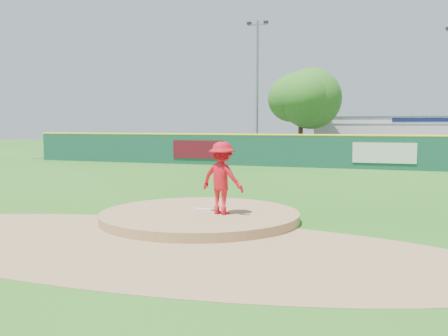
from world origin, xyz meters
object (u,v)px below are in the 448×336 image
(pitcher, at_px, (222,178))
(deciduous_tree, at_px, (301,99))
(playground_slide, at_px, (156,146))
(van, at_px, (320,150))
(pool_building_grp, at_px, (411,136))
(light_pole_left, at_px, (257,83))

(pitcher, height_order, deciduous_tree, deciduous_tree)
(playground_slide, bearing_deg, van, 5.41)
(pool_building_grp, bearing_deg, playground_slide, -158.00)
(playground_slide, bearing_deg, pitcher, -59.14)
(playground_slide, bearing_deg, pool_building_grp, 22.00)
(playground_slide, height_order, light_pole_left, light_pole_left)
(van, height_order, deciduous_tree, deciduous_tree)
(pitcher, relative_size, deciduous_tree, 0.26)
(deciduous_tree, bearing_deg, pitcher, -83.87)
(playground_slide, relative_size, deciduous_tree, 0.42)
(pitcher, bearing_deg, light_pole_left, -62.15)
(van, bearing_deg, deciduous_tree, 81.54)
(pool_building_grp, distance_m, deciduous_tree, 11.01)
(light_pole_left, bearing_deg, deciduous_tree, -26.57)
(van, relative_size, deciduous_tree, 0.71)
(pool_building_grp, height_order, playground_slide, pool_building_grp)
(van, relative_size, light_pole_left, 0.47)
(pitcher, distance_m, van, 25.42)
(pitcher, height_order, light_pole_left, light_pole_left)
(pitcher, xyz_separation_m, pool_building_grp, (5.30, 32.11, 0.44))
(pitcher, xyz_separation_m, light_pole_left, (-6.70, 27.12, 4.83))
(pitcher, bearing_deg, van, -73.12)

